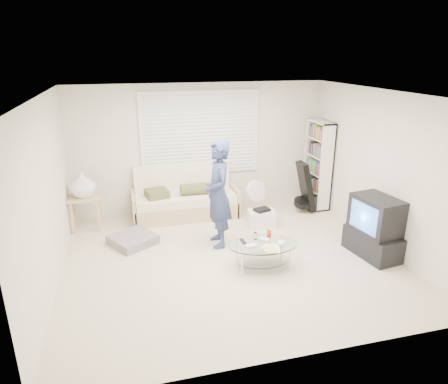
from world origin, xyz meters
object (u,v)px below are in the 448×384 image
object	(u,v)px
coffee_table	(263,248)
tv_unit	(374,228)
futon_sofa	(185,200)
bookshelf	(318,165)

from	to	relation	value
coffee_table	tv_unit	bearing A→B (deg)	-2.17
futon_sofa	bookshelf	bearing A→B (deg)	-2.32
bookshelf	tv_unit	bearing A→B (deg)	-93.24
bookshelf	tv_unit	size ratio (longest dim) A/B	1.83
futon_sofa	bookshelf	xyz separation A→B (m)	(2.72, -0.11, 0.56)
coffee_table	bookshelf	bearing A→B (deg)	48.19
bookshelf	coffee_table	size ratio (longest dim) A/B	1.64
bookshelf	coffee_table	xyz separation A→B (m)	(-1.92, -2.15, -0.57)
tv_unit	coffee_table	world-z (taller)	tv_unit
futon_sofa	coffee_table	distance (m)	2.39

